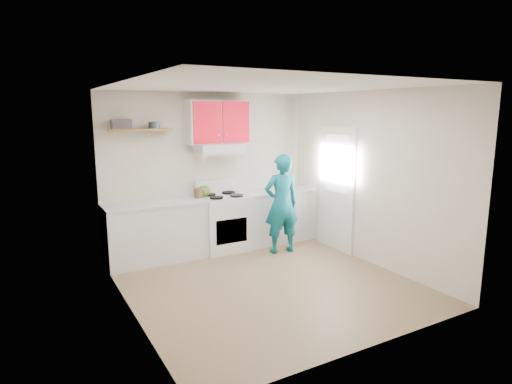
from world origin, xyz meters
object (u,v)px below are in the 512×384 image
tin (154,125)px  kettle (204,191)px  stove (223,223)px  person (281,204)px  crock (198,194)px

tin → kettle: bearing=-1.7°
kettle → stove: bearing=-29.9°
stove → person: 1.03m
kettle → person: (1.06, -0.69, -0.20)m
tin → kettle: size_ratio=0.78×
stove → person: person is taller
tin → crock: 1.28m
tin → person: 2.34m
stove → person: bearing=-36.8°
crock → person: (1.18, -0.65, -0.17)m
tin → crock: size_ratio=0.97×
kettle → tin: bearing=170.0°
stove → crock: bearing=170.7°
stove → kettle: kettle is taller
tin → person: bearing=-21.3°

